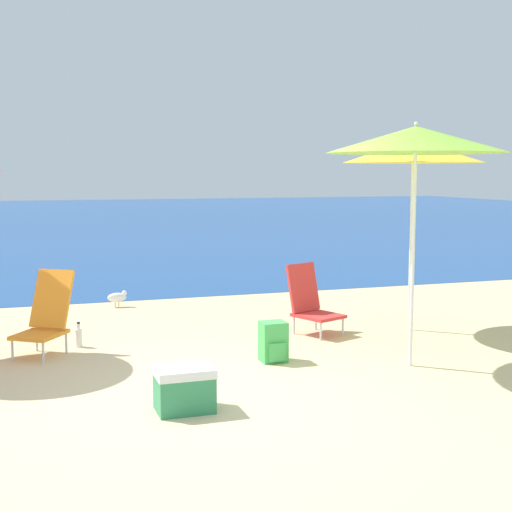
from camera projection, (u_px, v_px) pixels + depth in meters
The scene contains 10 objects.
ground_plane at pixel (208, 393), 6.04m from camera, with size 60.00×60.00×0.00m, color #D1BA89.
sea_water at pixel (58, 218), 29.24m from camera, with size 60.00×40.00×0.01m.
beach_umbrella_lime at pixel (416, 140), 6.66m from camera, with size 1.70×1.70×2.34m.
beach_umbrella_yellow at pixel (413, 152), 8.25m from camera, with size 1.63×1.63×2.28m.
beach_chair_orange at pixel (46, 315), 7.31m from camera, with size 0.69×0.75×0.86m.
beach_chair_red at pixel (310, 301), 8.28m from camera, with size 0.62×0.70×0.80m.
backpack_green at pixel (273, 342), 7.05m from camera, with size 0.25×0.25×0.40m.
water_bottle at pixel (79, 337), 7.65m from camera, with size 0.07×0.07×0.27m.
cooler_box at pixel (184, 389), 5.58m from camera, with size 0.45×0.34×0.35m.
seagull at pixel (117, 297), 9.92m from camera, with size 0.27×0.11×0.23m.
Camera 1 is at (-1.46, -5.70, 1.86)m, focal length 50.00 mm.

